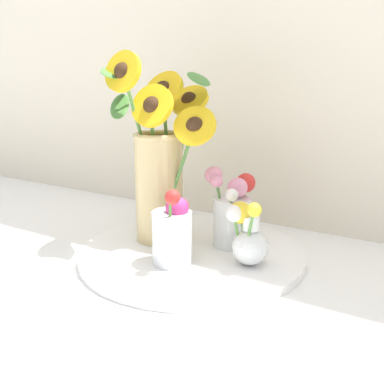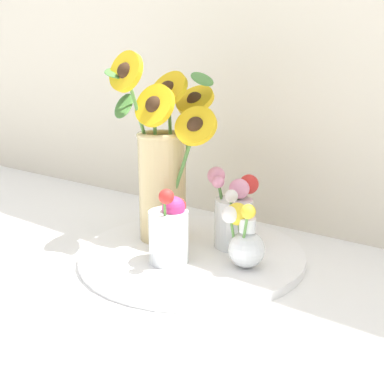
% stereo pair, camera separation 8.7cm
% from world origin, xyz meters
% --- Properties ---
extents(ground_plane, '(6.00, 6.00, 0.00)m').
position_xyz_m(ground_plane, '(0.00, 0.00, 0.00)').
color(ground_plane, white).
extents(serving_tray, '(0.45, 0.45, 0.02)m').
position_xyz_m(serving_tray, '(-0.01, 0.12, 0.01)').
color(serving_tray, white).
rests_on(serving_tray, ground_plane).
extents(mason_jar_sunflowers, '(0.26, 0.21, 0.39)m').
position_xyz_m(mason_jar_sunflowers, '(-0.10, 0.13, 0.18)').
color(mason_jar_sunflowers, '#D1B77A').
rests_on(mason_jar_sunflowers, serving_tray).
extents(vase_small_center, '(0.08, 0.08, 0.15)m').
position_xyz_m(vase_small_center, '(-0.01, 0.04, 0.08)').
color(vase_small_center, white).
rests_on(vase_small_center, serving_tray).
extents(vase_bulb_right, '(0.08, 0.08, 0.13)m').
position_xyz_m(vase_bulb_right, '(0.11, 0.11, 0.07)').
color(vase_bulb_right, white).
rests_on(vase_bulb_right, serving_tray).
extents(vase_small_back, '(0.10, 0.11, 0.16)m').
position_xyz_m(vase_small_back, '(0.04, 0.18, 0.09)').
color(vase_small_back, white).
rests_on(vase_small_back, serving_tray).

